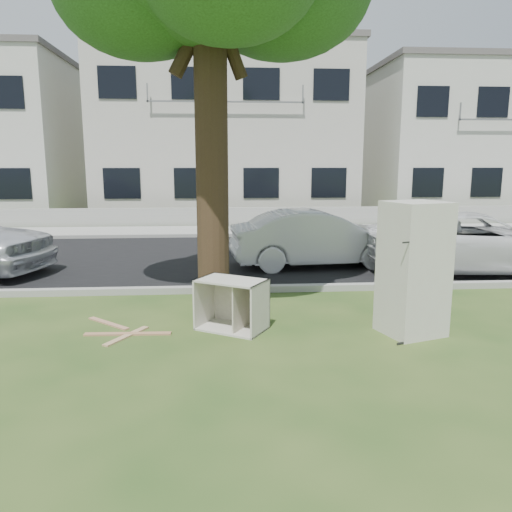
{
  "coord_description": "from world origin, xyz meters",
  "views": [
    {
      "loc": [
        -0.27,
        -6.64,
        2.39
      ],
      "look_at": [
        0.25,
        0.6,
        1.03
      ],
      "focal_mm": 35.0,
      "sensor_mm": 36.0,
      "label": 1
    }
  ],
  "objects": [
    {
      "name": "ground",
      "position": [
        0.0,
        0.0,
        0.0
      ],
      "size": [
        120.0,
        120.0,
        0.0
      ],
      "primitive_type": "plane",
      "color": "#264418"
    },
    {
      "name": "road",
      "position": [
        0.0,
        6.0,
        0.01
      ],
      "size": [
        120.0,
        7.0,
        0.01
      ],
      "primitive_type": "cube",
      "color": "black",
      "rests_on": "ground"
    },
    {
      "name": "kerb_near",
      "position": [
        0.0,
        2.45,
        0.0
      ],
      "size": [
        120.0,
        0.18,
        0.12
      ],
      "primitive_type": "cube",
      "color": "gray",
      "rests_on": "ground"
    },
    {
      "name": "kerb_far",
      "position": [
        0.0,
        9.55,
        0.0
      ],
      "size": [
        120.0,
        0.18,
        0.12
      ],
      "primitive_type": "cube",
      "color": "gray",
      "rests_on": "ground"
    },
    {
      "name": "sidewalk",
      "position": [
        0.0,
        11.0,
        0.01
      ],
      "size": [
        120.0,
        2.8,
        0.01
      ],
      "primitive_type": "cube",
      "color": "gray",
      "rests_on": "ground"
    },
    {
      "name": "low_wall",
      "position": [
        0.0,
        12.6,
        0.35
      ],
      "size": [
        120.0,
        0.15,
        0.7
      ],
      "primitive_type": "cube",
      "color": "gray",
      "rests_on": "ground"
    },
    {
      "name": "townhouse_center",
      "position": [
        0.0,
        17.5,
        3.72
      ],
      "size": [
        11.22,
        8.16,
        7.44
      ],
      "color": "#B5B1A5",
      "rests_on": "ground"
    },
    {
      "name": "townhouse_right",
      "position": [
        12.0,
        17.5,
        3.42
      ],
      "size": [
        10.2,
        8.16,
        6.84
      ],
      "color": "beige",
      "rests_on": "ground"
    },
    {
      "name": "fridge",
      "position": [
        2.41,
        -0.0,
        0.94
      ],
      "size": [
        0.96,
        0.92,
        1.87
      ],
      "primitive_type": "cube",
      "rotation": [
        0.0,
        0.0,
        0.32
      ],
      "color": "#BBB5A9",
      "rests_on": "ground"
    },
    {
      "name": "cabinet",
      "position": [
        -0.12,
        0.34,
        0.37
      ],
      "size": [
        1.12,
        1.0,
        0.74
      ],
      "primitive_type": "cube",
      "rotation": [
        0.0,
        0.0,
        -0.54
      ],
      "color": "white",
      "rests_on": "ground"
    },
    {
      "name": "plank_a",
      "position": [
        -1.6,
        0.2,
        0.01
      ],
      "size": [
        1.22,
        0.14,
        0.02
      ],
      "primitive_type": "cube",
      "rotation": [
        0.0,
        0.0,
        -0.04
      ],
      "color": "#A57350",
      "rests_on": "ground"
    },
    {
      "name": "plank_b",
      "position": [
        -1.98,
        0.7,
        0.01
      ],
      "size": [
        0.72,
        0.66,
        0.02
      ],
      "primitive_type": "cube",
      "rotation": [
        0.0,
        0.0,
        -0.73
      ],
      "color": "tan",
      "rests_on": "ground"
    },
    {
      "name": "plank_c",
      "position": [
        -1.6,
        0.11,
        0.01
      ],
      "size": [
        0.52,
        0.79,
        0.02
      ],
      "primitive_type": "cube",
      "rotation": [
        0.0,
        0.0,
        1.04
      ],
      "color": "tan",
      "rests_on": "ground"
    },
    {
      "name": "car_center",
      "position": [
        1.98,
        4.71,
        0.66
      ],
      "size": [
        4.14,
        1.77,
        1.33
      ],
      "primitive_type": "imported",
      "rotation": [
        0.0,
        0.0,
        1.66
      ],
      "color": "silver",
      "rests_on": "ground"
    },
    {
      "name": "car_right",
      "position": [
        5.34,
        3.91,
        0.67
      ],
      "size": [
        4.92,
        2.51,
        1.33
      ],
      "primitive_type": "imported",
      "rotation": [
        0.0,
        0.0,
        1.51
      ],
      "color": "silver",
      "rests_on": "ground"
    }
  ]
}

